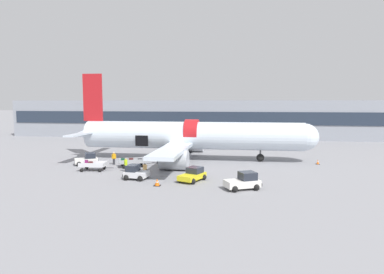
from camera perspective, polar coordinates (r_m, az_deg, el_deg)
ground_plane at (r=43.48m, az=-3.31°, el=-4.36°), size 500.00×500.00×0.00m
terminal_strip at (r=75.68m, az=1.90°, el=3.06°), size 84.99×10.26×8.03m
airplane at (r=45.55m, az=-0.59°, el=0.11°), size 32.81×27.06×11.55m
baggage_tug_lead at (r=44.13m, az=-17.05°, el=-3.62°), size 3.14×2.73×1.47m
baggage_tug_mid at (r=30.87m, az=8.59°, el=-7.39°), size 3.48×2.80×1.54m
baggage_tug_rear at (r=33.68m, az=0.14°, el=-6.35°), size 2.72×3.52×1.32m
baggage_tug_spare at (r=34.94m, az=-9.37°, el=-5.93°), size 2.49×2.33×1.44m
baggage_cart_loading at (r=41.48m, az=-9.76°, el=-4.17°), size 4.11×3.06×1.09m
baggage_cart_queued at (r=40.25m, az=-16.12°, el=-4.66°), size 3.87×2.22×1.14m
ground_crew_loader_a at (r=41.80m, az=-4.22°, el=-3.58°), size 0.56×0.48×1.64m
ground_crew_loader_b at (r=43.10m, az=-5.73°, el=-3.37°), size 0.50×0.50×1.55m
ground_crew_driver at (r=38.57m, az=-10.97°, el=-4.53°), size 0.42×0.55×1.57m
ground_crew_supervisor at (r=43.32m, az=-12.89°, el=-3.42°), size 0.55×0.42×1.58m
suitcase_on_tarmac_upright at (r=39.26m, az=-7.86°, el=-5.02°), size 0.48×0.37×0.77m
safety_cone_nose at (r=45.33m, az=20.23°, el=-3.94°), size 0.46×0.46×0.60m
safety_cone_engine_left at (r=32.00m, az=-5.84°, el=-7.54°), size 0.65×0.65×0.66m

